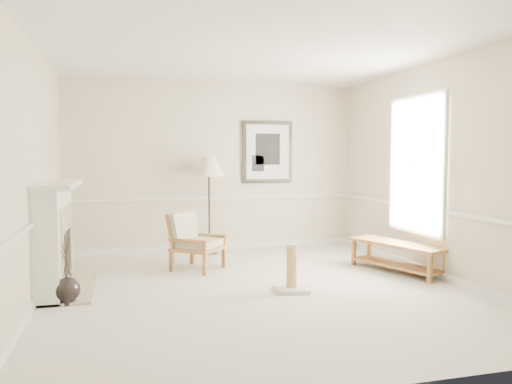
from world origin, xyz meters
TOP-DOWN VIEW (x-y plane):
  - ground at (0.00, 0.00)m, footprint 5.50×5.50m
  - room at (0.14, 0.08)m, footprint 5.04×5.54m
  - fireplace at (-2.34, 0.60)m, footprint 0.64×1.64m
  - floor_vase at (-2.15, -0.06)m, footprint 0.28×0.28m
  - armchair at (-0.59, 1.31)m, footprint 0.90×0.89m
  - floor_lamp at (-0.15, 2.40)m, footprint 0.61×0.61m
  - bench at (2.15, 0.36)m, footprint 0.89×1.53m
  - scratching_post at (0.40, -0.19)m, footprint 0.48×0.48m

SIDE VIEW (x-z plane):
  - ground at x=0.00m, z-range 0.00..0.00m
  - floor_vase at x=-2.15m, z-range -0.26..0.56m
  - scratching_post at x=0.40m, z-range -0.11..0.46m
  - bench at x=2.15m, z-range 0.07..0.49m
  - armchair at x=-0.59m, z-range 0.03..0.85m
  - fireplace at x=-2.34m, z-range -0.01..1.30m
  - floor_lamp at x=-0.15m, z-range 0.60..2.21m
  - room at x=0.14m, z-range 0.41..3.33m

